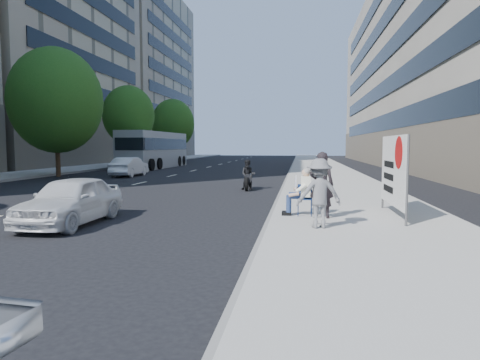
% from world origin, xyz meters
% --- Properties ---
extents(ground, '(160.00, 160.00, 0.00)m').
position_xyz_m(ground, '(0.00, 0.00, 0.00)').
color(ground, black).
rests_on(ground, ground).
extents(near_sidewalk, '(5.00, 120.00, 0.15)m').
position_xyz_m(near_sidewalk, '(4.00, 20.00, 0.07)').
color(near_sidewalk, '#A29F98').
rests_on(near_sidewalk, ground).
extents(far_sidewalk, '(4.50, 120.00, 0.15)m').
position_xyz_m(far_sidewalk, '(-16.75, 20.00, 0.07)').
color(far_sidewalk, '#A29F98').
rests_on(far_sidewalk, ground).
extents(far_bldg_north, '(22.00, 28.00, 28.00)m').
position_xyz_m(far_bldg_north, '(-30.00, 62.00, 14.00)').
color(far_bldg_north, tan).
rests_on(far_bldg_north, ground).
extents(near_building, '(14.00, 70.00, 20.00)m').
position_xyz_m(near_building, '(17.00, 32.00, 10.00)').
color(near_building, gray).
rests_on(near_building, ground).
extents(tree_far_c, '(6.00, 6.00, 8.47)m').
position_xyz_m(tree_far_c, '(-13.70, 18.00, 5.02)').
color(tree_far_c, '#382616').
rests_on(tree_far_c, ground).
extents(tree_far_d, '(4.80, 4.80, 7.65)m').
position_xyz_m(tree_far_d, '(-13.70, 30.00, 4.89)').
color(tree_far_d, '#382616').
rests_on(tree_far_d, ground).
extents(tree_far_e, '(5.40, 5.40, 7.89)m').
position_xyz_m(tree_far_e, '(-13.70, 44.00, 4.78)').
color(tree_far_e, '#382616').
rests_on(tree_far_e, ground).
extents(seated_protester, '(0.83, 1.12, 1.31)m').
position_xyz_m(seated_protester, '(2.29, 3.47, 0.87)').
color(seated_protester, navy).
rests_on(seated_protester, near_sidewalk).
extents(jogger, '(1.16, 0.82, 1.63)m').
position_xyz_m(jogger, '(2.71, 1.70, 0.96)').
color(jogger, slate).
rests_on(jogger, near_sidewalk).
extents(pedestrian_woman, '(0.69, 0.50, 1.77)m').
position_xyz_m(pedestrian_woman, '(2.83, 3.11, 1.04)').
color(pedestrian_woman, black).
rests_on(pedestrian_woman, near_sidewalk).
extents(protest_banner, '(0.08, 3.06, 2.20)m').
position_xyz_m(protest_banner, '(4.78, 3.69, 1.40)').
color(protest_banner, '#4C4C4C').
rests_on(protest_banner, near_sidewalk).
extents(white_sedan_near, '(1.51, 3.75, 1.28)m').
position_xyz_m(white_sedan_near, '(-3.73, 2.05, 0.64)').
color(white_sedan_near, silver).
rests_on(white_sedan_near, ground).
extents(white_sedan_mid, '(1.40, 3.90, 1.28)m').
position_xyz_m(white_sedan_mid, '(-9.21, 19.15, 0.64)').
color(white_sedan_mid, silver).
rests_on(white_sedan_mid, ground).
extents(motorcycle, '(0.71, 2.04, 1.42)m').
position_xyz_m(motorcycle, '(-0.16, 11.47, 0.64)').
color(motorcycle, black).
rests_on(motorcycle, ground).
extents(bus, '(2.83, 12.10, 3.30)m').
position_xyz_m(bus, '(-11.12, 29.83, 1.64)').
color(bus, gray).
rests_on(bus, ground).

